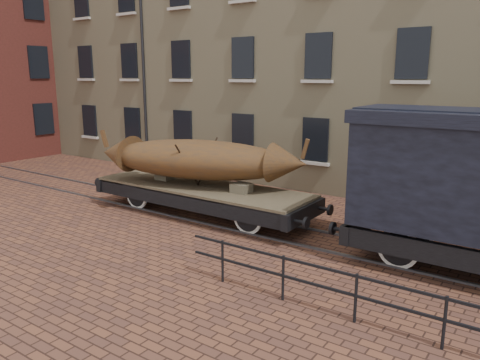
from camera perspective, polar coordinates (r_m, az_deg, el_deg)
The scene contains 6 objects.
ground at distance 15.64m, azimuth -2.49°, elevation -4.76°, with size 90.00×90.00×0.00m, color #4E2E23.
warehouse_cream at distance 22.77m, azimuth 20.27°, elevation 17.76°, with size 40.00×10.19×14.00m.
rail_track at distance 15.63m, azimuth -2.49°, elevation -4.66°, with size 30.00×1.52×0.06m.
fence at distance 9.05m, azimuth 23.76°, elevation -14.71°, with size 11.20×0.06×1.00m.
flatcar_wagon at distance 15.88m, azimuth -4.76°, elevation -1.41°, with size 8.82×2.39×1.33m.
iron_boat at distance 15.73m, azimuth -5.18°, elevation 2.55°, with size 7.42×3.78×1.76m.
Camera 1 is at (9.11, -11.82, 4.67)m, focal length 35.00 mm.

